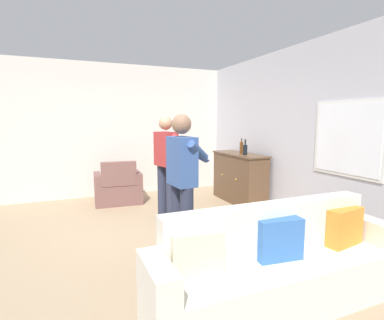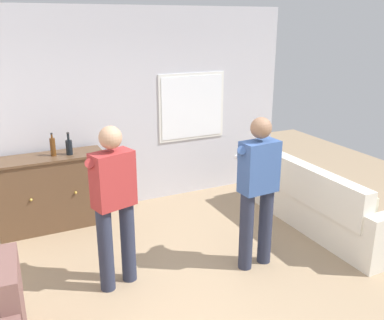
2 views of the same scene
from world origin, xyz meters
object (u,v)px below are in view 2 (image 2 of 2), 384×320
(couch, at_px, (313,203))
(bottle_wine_green, at_px, (53,147))
(sideboard_cabinet, at_px, (51,192))
(person_standing_left, at_px, (114,200))
(person_standing_right, at_px, (257,186))
(bottle_liquor_amber, at_px, (69,147))

(couch, height_order, bottle_wine_green, bottle_wine_green)
(couch, xyz_separation_m, sideboard_cabinet, (-3.06, 1.48, 0.14))
(person_standing_left, xyz_separation_m, person_standing_right, (1.48, -0.29, 0.00))
(bottle_liquor_amber, bearing_deg, sideboard_cabinet, 169.70)
(couch, relative_size, bottle_wine_green, 8.07)
(sideboard_cabinet, height_order, person_standing_right, person_standing_right)
(bottle_liquor_amber, height_order, person_standing_right, person_standing_right)
(couch, height_order, sideboard_cabinet, sideboard_cabinet)
(couch, distance_m, person_standing_right, 1.40)
(person_standing_right, bearing_deg, sideboard_cabinet, 134.22)
(couch, height_order, bottle_liquor_amber, bottle_liquor_amber)
(couch, distance_m, bottle_wine_green, 3.41)
(couch, bearing_deg, bottle_wine_green, 153.67)
(person_standing_right, bearing_deg, couch, 20.14)
(sideboard_cabinet, height_order, bottle_wine_green, bottle_wine_green)
(person_standing_left, bearing_deg, person_standing_right, -11.18)
(person_standing_left, relative_size, person_standing_right, 1.00)
(bottle_wine_green, xyz_separation_m, bottle_liquor_amber, (0.19, -0.04, -0.02))
(bottle_wine_green, xyz_separation_m, person_standing_right, (1.79, -1.91, -0.16))
(bottle_liquor_amber, distance_m, person_standing_left, 1.59)
(bottle_wine_green, distance_m, person_standing_right, 2.62)
(couch, height_order, person_standing_left, person_standing_left)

